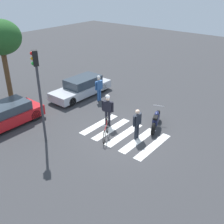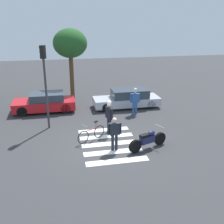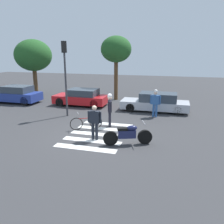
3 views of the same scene
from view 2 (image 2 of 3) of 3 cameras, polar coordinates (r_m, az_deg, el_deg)
ground_plane at (r=13.71m, az=-0.49°, el=-6.79°), size 60.00×60.00×0.00m
police_motorcycle at (r=13.15m, az=7.70°, el=-5.94°), size 2.13×1.03×1.05m
leaning_bicycle at (r=13.94m, az=-4.41°, el=-4.65°), size 1.52×0.95×1.01m
officer_on_foot at (r=12.68m, az=0.55°, el=-4.30°), size 0.67×0.22×1.68m
officer_by_motorcycle at (r=14.54m, az=-0.62°, el=-0.46°), size 0.35×0.67×1.89m
pedestrian_bystander at (r=17.53m, az=4.95°, el=2.76°), size 0.67×0.24×1.79m
crosswalk_stripes at (r=13.71m, az=-0.49°, el=-6.78°), size 2.87×4.05×0.01m
car_red_convertible at (r=18.74m, az=-14.16°, el=2.00°), size 4.11×1.80×1.28m
car_silver_sedan at (r=19.06m, az=3.32°, el=2.86°), size 4.68×1.67×1.30m
traffic_light_pole at (r=15.14m, az=-14.25°, el=7.70°), size 0.36×0.33×4.71m
street_tree_mid at (r=20.85m, az=-8.95°, el=14.18°), size 2.56×2.56×5.36m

